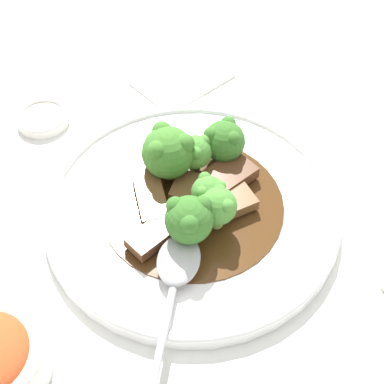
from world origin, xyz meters
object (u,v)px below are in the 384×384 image
at_px(beef_strip_4, 153,235).
at_px(broccoli_floret_1, 189,219).
at_px(broccoli_floret_4, 195,152).
at_px(sauce_dish, 43,117).
at_px(main_plate, 192,207).
at_px(broccoli_floret_3, 209,192).
at_px(beef_strip_2, 194,189).
at_px(broccoli_floret_2, 224,140).
at_px(broccoli_floret_5, 218,206).
at_px(beef_strip_3, 231,195).
at_px(broccoli_floret_0, 168,151).
at_px(beef_strip_1, 231,174).
at_px(serving_spoon, 175,277).
at_px(beef_strip_0, 150,196).

height_order(beef_strip_4, broccoli_floret_1, broccoli_floret_1).
height_order(broccoli_floret_4, sauce_dish, broccoli_floret_4).
bearing_deg(broccoli_floret_4, broccoli_floret_1, 34.38).
relative_size(main_plate, sauce_dish, 4.88).
bearing_deg(broccoli_floret_3, beef_strip_2, -111.90).
relative_size(broccoli_floret_1, broccoli_floret_2, 1.15).
relative_size(broccoli_floret_2, broccoli_floret_5, 0.99).
height_order(beef_strip_3, broccoli_floret_1, broccoli_floret_1).
xyz_separation_m(beef_strip_2, broccoli_floret_5, (0.02, 0.04, 0.02)).
relative_size(main_plate, broccoli_floret_5, 6.43).
bearing_deg(beef_strip_4, broccoli_floret_0, -150.44).
height_order(beef_strip_1, broccoli_floret_3, broccoli_floret_3).
xyz_separation_m(beef_strip_2, serving_spoon, (0.09, 0.05, 0.00)).
bearing_deg(main_plate, beef_strip_0, -54.47).
bearing_deg(main_plate, beef_strip_1, 165.85).
bearing_deg(broccoli_floret_3, beef_strip_1, -171.49).
height_order(beef_strip_0, sauce_dish, beef_strip_0).
distance_m(broccoli_floret_1, broccoli_floret_5, 0.03).
relative_size(broccoli_floret_5, serving_spoon, 0.25).
distance_m(broccoli_floret_3, serving_spoon, 0.09).
bearing_deg(broccoli_floret_1, broccoli_floret_5, 162.05).
distance_m(beef_strip_0, serving_spoon, 0.10).
xyz_separation_m(broccoli_floret_1, broccoli_floret_2, (-0.11, -0.04, -0.01)).
relative_size(beef_strip_4, broccoli_floret_3, 1.23).
bearing_deg(main_plate, sauce_dish, -90.32).
bearing_deg(broccoli_floret_4, beef_strip_0, -7.57).
relative_size(beef_strip_2, sauce_dish, 0.87).
height_order(beef_strip_0, beef_strip_1, same).
height_order(beef_strip_3, broccoli_floret_5, broccoli_floret_5).
distance_m(beef_strip_4, broccoli_floret_0, 0.09).
distance_m(broccoli_floret_5, sauce_dish, 0.27).
bearing_deg(beef_strip_2, broccoli_floret_0, -96.19).
height_order(main_plate, beef_strip_3, beef_strip_3).
xyz_separation_m(broccoli_floret_1, broccoli_floret_4, (-0.08, -0.05, -0.01)).
relative_size(beef_strip_4, broccoli_floret_2, 1.19).
bearing_deg(broccoli_floret_0, beef_strip_1, 121.80).
height_order(beef_strip_0, broccoli_floret_3, broccoli_floret_3).
bearing_deg(broccoli_floret_1, beef_strip_4, -54.22).
xyz_separation_m(main_plate, broccoli_floret_4, (-0.04, -0.03, 0.03)).
distance_m(beef_strip_2, broccoli_floret_1, 0.07).
distance_m(beef_strip_3, broccoli_floret_0, 0.08).
xyz_separation_m(beef_strip_1, serving_spoon, (0.13, 0.03, -0.00)).
xyz_separation_m(broccoli_floret_2, broccoli_floret_4, (0.03, -0.01, -0.00)).
distance_m(broccoli_floret_2, broccoli_floret_3, 0.08).
xyz_separation_m(beef_strip_0, broccoli_floret_3, (-0.03, 0.05, 0.02)).
xyz_separation_m(beef_strip_0, broccoli_floret_1, (0.01, 0.06, 0.03)).
bearing_deg(beef_strip_4, broccoli_floret_5, 143.47).
height_order(broccoli_floret_0, serving_spoon, broccoli_floret_0).
distance_m(beef_strip_2, broccoli_floret_0, 0.05).
distance_m(beef_strip_0, broccoli_floret_0, 0.05).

